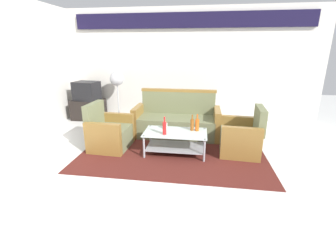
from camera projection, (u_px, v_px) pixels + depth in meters
The scene contains 14 objects.
ground_plane at pixel (175, 176), 3.42m from camera, with size 14.00×14.00×0.00m, color white.
wall_back at pixel (189, 62), 5.88m from camera, with size 6.52×0.19×2.80m.
rug at pixel (174, 149), 4.32m from camera, with size 3.26×2.27×0.01m, color #511E19.
couch at pixel (177, 121), 4.94m from camera, with size 1.81×0.76×0.96m.
armchair_left at pixel (109, 133), 4.33m from camera, with size 0.73×0.79×0.85m.
armchair_right at pixel (242, 138), 4.11m from camera, with size 0.75×0.80×0.85m.
coffee_table at pixel (175, 139), 4.08m from camera, with size 1.10×0.60×0.40m.
bottle_brown at pixel (192, 124), 4.09m from camera, with size 0.06×0.06×0.29m.
bottle_orange at pixel (197, 125), 4.07m from camera, with size 0.07×0.07×0.31m.
bottle_red at pixel (165, 128), 3.90m from camera, with size 0.07×0.07×0.31m.
cup at pixel (165, 126), 4.21m from camera, with size 0.08×0.08×0.10m, color silver.
tv_stand at pixel (89, 109), 6.11m from camera, with size 0.80×0.50×0.52m, color black.
television at pixel (87, 91), 5.97m from camera, with size 0.66×0.53×0.48m.
pedestal_fan at pixel (117, 82), 5.83m from camera, with size 0.36×0.36×1.27m.
Camera 1 is at (0.33, -3.00, 1.82)m, focal length 24.57 mm.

